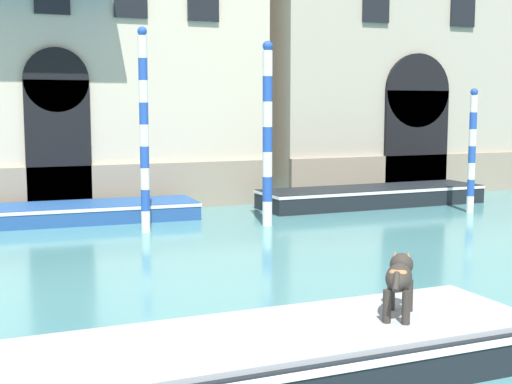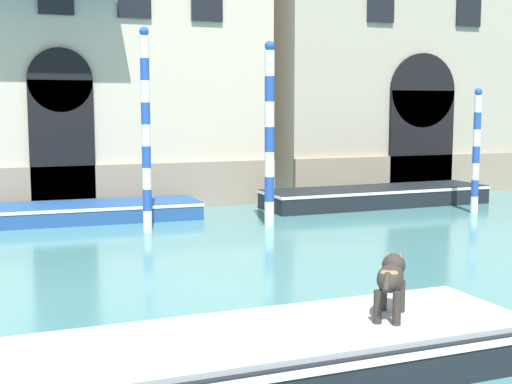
{
  "view_description": "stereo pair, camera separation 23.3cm",
  "coord_description": "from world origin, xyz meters",
  "px_view_note": "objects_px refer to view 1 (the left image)",
  "views": [
    {
      "loc": [
        -3.89,
        -2.21,
        2.95
      ],
      "look_at": [
        1.48,
        10.96,
        1.2
      ],
      "focal_mm": 50.0,
      "sensor_mm": 36.0,
      "label": 1
    },
    {
      "loc": [
        -3.67,
        -2.29,
        2.95
      ],
      "look_at": [
        1.48,
        10.96,
        1.2
      ],
      "focal_mm": 50.0,
      "sensor_mm": 36.0,
      "label": 2
    }
  ],
  "objects_px": {
    "boat_moored_far": "(372,196)",
    "mooring_pole_1": "(144,130)",
    "boat_moored_near_palazzo": "(91,211)",
    "mooring_pole_0": "(472,150)",
    "boat_foreground": "(226,361)",
    "dog_on_deck": "(399,277)",
    "mooring_pole_2": "(267,134)"
  },
  "relations": [
    {
      "from": "boat_moored_near_palazzo",
      "to": "boat_moored_far",
      "type": "height_order",
      "value": "boat_moored_far"
    },
    {
      "from": "boat_moored_far",
      "to": "boat_moored_near_palazzo",
      "type": "bearing_deg",
      "value": 176.91
    },
    {
      "from": "mooring_pole_1",
      "to": "boat_foreground",
      "type": "bearing_deg",
      "value": -98.34
    },
    {
      "from": "boat_moored_far",
      "to": "mooring_pole_1",
      "type": "xyz_separation_m",
      "value": [
        -7.2,
        -1.82,
        2.08
      ]
    },
    {
      "from": "boat_foreground",
      "to": "boat_moored_far",
      "type": "distance_m",
      "value": 14.04
    },
    {
      "from": "boat_moored_near_palazzo",
      "to": "boat_foreground",
      "type": "bearing_deg",
      "value": -89.85
    },
    {
      "from": "dog_on_deck",
      "to": "mooring_pole_2",
      "type": "bearing_deg",
      "value": 24.14
    },
    {
      "from": "mooring_pole_1",
      "to": "mooring_pole_2",
      "type": "relative_size",
      "value": 1.05
    },
    {
      "from": "mooring_pole_0",
      "to": "boat_foreground",
      "type": "bearing_deg",
      "value": -139.15
    },
    {
      "from": "boat_moored_far",
      "to": "mooring_pole_0",
      "type": "distance_m",
      "value": 3.16
    },
    {
      "from": "boat_moored_far",
      "to": "mooring_pole_0",
      "type": "height_order",
      "value": "mooring_pole_0"
    },
    {
      "from": "boat_moored_near_palazzo",
      "to": "boat_moored_far",
      "type": "bearing_deg",
      "value": 0.18
    },
    {
      "from": "boat_moored_far",
      "to": "mooring_pole_1",
      "type": "distance_m",
      "value": 7.71
    },
    {
      "from": "boat_foreground",
      "to": "mooring_pole_1",
      "type": "distance_m",
      "value": 9.64
    },
    {
      "from": "mooring_pole_0",
      "to": "mooring_pole_1",
      "type": "bearing_deg",
      "value": 177.58
    },
    {
      "from": "boat_foreground",
      "to": "mooring_pole_0",
      "type": "bearing_deg",
      "value": 40.0
    },
    {
      "from": "boat_foreground",
      "to": "mooring_pole_0",
      "type": "xyz_separation_m",
      "value": [
        10.33,
        8.93,
        1.43
      ]
    },
    {
      "from": "boat_moored_far",
      "to": "mooring_pole_1",
      "type": "bearing_deg",
      "value": -166.73
    },
    {
      "from": "boat_moored_far",
      "to": "mooring_pole_1",
      "type": "height_order",
      "value": "mooring_pole_1"
    },
    {
      "from": "boat_moored_near_palazzo",
      "to": "mooring_pole_2",
      "type": "height_order",
      "value": "mooring_pole_2"
    },
    {
      "from": "mooring_pole_0",
      "to": "mooring_pole_1",
      "type": "xyz_separation_m",
      "value": [
        -8.96,
        0.38,
        0.65
      ]
    },
    {
      "from": "mooring_pole_1",
      "to": "mooring_pole_0",
      "type": "bearing_deg",
      "value": -2.42
    },
    {
      "from": "dog_on_deck",
      "to": "boat_moored_far",
      "type": "xyz_separation_m",
      "value": [
        6.43,
        11.1,
        -0.69
      ]
    },
    {
      "from": "mooring_pole_1",
      "to": "boat_moored_far",
      "type": "bearing_deg",
      "value": 14.19
    },
    {
      "from": "dog_on_deck",
      "to": "mooring_pole_2",
      "type": "height_order",
      "value": "mooring_pole_2"
    },
    {
      "from": "dog_on_deck",
      "to": "mooring_pole_2",
      "type": "relative_size",
      "value": 0.19
    },
    {
      "from": "mooring_pole_2",
      "to": "mooring_pole_0",
      "type": "bearing_deg",
      "value": -1.12
    },
    {
      "from": "dog_on_deck",
      "to": "mooring_pole_0",
      "type": "xyz_separation_m",
      "value": [
        8.2,
        8.9,
        0.73
      ]
    },
    {
      "from": "boat_moored_near_palazzo",
      "to": "mooring_pole_0",
      "type": "bearing_deg",
      "value": -11.87
    },
    {
      "from": "boat_foreground",
      "to": "dog_on_deck",
      "type": "distance_m",
      "value": 2.24
    },
    {
      "from": "boat_moored_near_palazzo",
      "to": "mooring_pole_1",
      "type": "xyz_separation_m",
      "value": [
        0.93,
        -2.13,
        2.12
      ]
    },
    {
      "from": "boat_foreground",
      "to": "boat_moored_far",
      "type": "height_order",
      "value": "boat_moored_far"
    }
  ]
}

